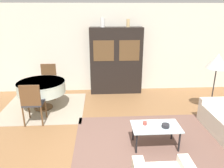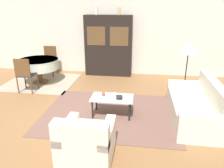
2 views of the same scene
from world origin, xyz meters
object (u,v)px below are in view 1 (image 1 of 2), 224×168
object	(u,v)px
dining_table	(41,87)
floor_lamp	(217,62)
bowl	(166,126)
display_cabinet	(116,61)
vase_short	(128,23)
coffee_table	(156,128)
dining_chair_near	(32,101)
dining_chair_far	(48,79)
cup	(145,123)
bowl_small	(157,122)
vase_tall	(103,22)

from	to	relation	value
dining_table	floor_lamp	xyz separation A→B (m)	(4.34, -0.52, 0.73)
bowl	display_cabinet	bearing A→B (deg)	102.97
display_cabinet	vase_short	bearing A→B (deg)	0.15
coffee_table	dining_chair_near	distance (m)	2.77
display_cabinet	dining_table	size ratio (longest dim) A/B	1.65
dining_chair_near	vase_short	distance (m)	3.46
coffee_table	dining_chair_far	distance (m)	3.73
dining_chair_near	cup	xyz separation A→B (m)	(2.37, -0.96, -0.10)
bowl_small	vase_tall	xyz separation A→B (m)	(-0.97, 2.86, 1.70)
coffee_table	bowl	bearing A→B (deg)	-17.86
bowl	dining_table	bearing A→B (deg)	144.98
dining_chair_far	bowl_small	bearing A→B (deg)	135.36
dining_chair_near	vase_short	size ratio (longest dim) A/B	4.32
cup	vase_short	xyz separation A→B (m)	(0.02, 2.92, 1.67)
dining_chair_near	dining_chair_far	distance (m)	1.67
display_cabinet	vase_tall	distance (m)	1.21
dining_chair_near	floor_lamp	world-z (taller)	floor_lamp
display_cabinet	vase_short	xyz separation A→B (m)	(0.35, 0.00, 1.13)
dining_chair_far	cup	size ratio (longest dim) A/B	12.97
dining_table	dining_chair_near	distance (m)	0.84
display_cabinet	dining_chair_near	bearing A→B (deg)	-136.19
display_cabinet	bowl	size ratio (longest dim) A/B	13.93
display_cabinet	floor_lamp	bearing A→B (deg)	-35.31
dining_chair_far	display_cabinet	bearing A→B (deg)	-172.17
cup	vase_short	distance (m)	3.36
coffee_table	dining_table	size ratio (longest dim) A/B	0.75
dining_chair_far	cup	xyz separation A→B (m)	(2.37, -2.64, -0.10)
dining_chair_far	floor_lamp	bearing A→B (deg)	162.69
coffee_table	floor_lamp	distance (m)	2.42
display_cabinet	bowl_small	world-z (taller)	display_cabinet
dining_table	vase_short	distance (m)	3.05
coffee_table	cup	world-z (taller)	cup
dining_chair_far	bowl	xyz separation A→B (m)	(2.73, -2.75, -0.10)
coffee_table	floor_lamp	world-z (taller)	floor_lamp
coffee_table	vase_short	bearing A→B (deg)	93.53
dining_chair_near	bowl_small	xyz separation A→B (m)	(2.61, -0.91, -0.11)
display_cabinet	bowl	distance (m)	3.16
coffee_table	display_cabinet	xyz separation A→B (m)	(-0.53, 2.98, 0.63)
display_cabinet	dining_chair_near	world-z (taller)	display_cabinet
cup	vase_tall	bearing A→B (deg)	103.99
dining_table	vase_short	xyz separation A→B (m)	(2.38, 1.12, 1.54)
bowl_small	bowl	bearing A→B (deg)	-54.99
dining_chair_near	cup	distance (m)	2.56
bowl	vase_tall	world-z (taller)	vase_tall
bowl	vase_short	size ratio (longest dim) A/B	0.64
dining_table	vase_tall	distance (m)	2.53
floor_lamp	vase_tall	world-z (taller)	vase_tall
dining_chair_near	vase_tall	xyz separation A→B (m)	(1.64, 1.95, 1.59)
dining_table	bowl_small	size ratio (longest dim) A/B	12.10
bowl_small	vase_tall	bearing A→B (deg)	108.81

